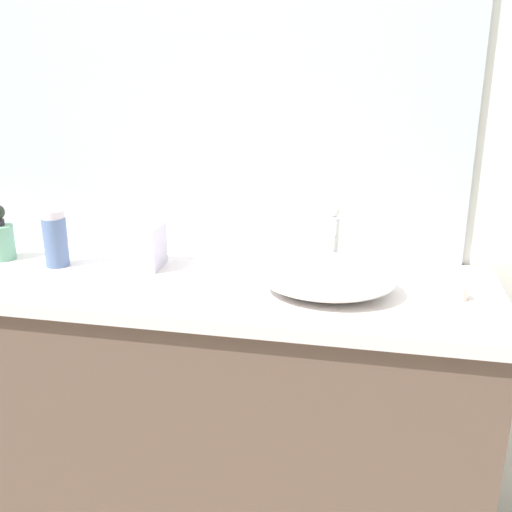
# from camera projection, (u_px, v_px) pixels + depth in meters

# --- Properties ---
(bathroom_wall_rear) EXTENTS (6.00, 0.06, 2.60)m
(bathroom_wall_rear) POSITION_uv_depth(u_px,v_px,m) (221.00, 107.00, 1.68)
(bathroom_wall_rear) COLOR silver
(bathroom_wall_rear) RESTS_ON ground
(vanity_counter) EXTENTS (1.60, 0.51, 0.88)m
(vanity_counter) POSITION_uv_depth(u_px,v_px,m) (196.00, 418.00, 1.67)
(vanity_counter) COLOR brown
(vanity_counter) RESTS_ON ground
(wall_mirror_panel) EXTENTS (1.44, 0.01, 1.08)m
(wall_mirror_panel) POSITION_uv_depth(u_px,v_px,m) (213.00, 65.00, 1.61)
(wall_mirror_panel) COLOR #B2BCC6
(wall_mirror_panel) RESTS_ON vanity_counter
(sink_basin) EXTENTS (0.34, 0.27, 0.09)m
(sink_basin) POSITION_uv_depth(u_px,v_px,m) (327.00, 276.00, 1.42)
(sink_basin) COLOR white
(sink_basin) RESTS_ON vanity_counter
(faucet) EXTENTS (0.03, 0.12, 0.18)m
(faucet) POSITION_uv_depth(u_px,v_px,m) (332.00, 237.00, 1.55)
(faucet) COLOR silver
(faucet) RESTS_ON vanity_counter
(soap_dispenser) EXTENTS (0.08, 0.08, 0.16)m
(soap_dispenser) POSITION_uv_depth(u_px,v_px,m) (0.00, 238.00, 1.67)
(soap_dispenser) COLOR #6CA686
(soap_dispenser) RESTS_ON vanity_counter
(lotion_bottle) EXTENTS (0.07, 0.07, 0.16)m
(lotion_bottle) POSITION_uv_depth(u_px,v_px,m) (55.00, 239.00, 1.61)
(lotion_bottle) COLOR slate
(lotion_bottle) RESTS_ON vanity_counter
(tissue_box) EXTENTS (0.12, 0.12, 0.16)m
(tissue_box) POSITION_uv_depth(u_px,v_px,m) (140.00, 244.00, 1.60)
(tissue_box) COLOR silver
(tissue_box) RESTS_ON vanity_counter
(candle_jar) EXTENTS (0.05, 0.05, 0.03)m
(candle_jar) POSITION_uv_depth(u_px,v_px,m) (458.00, 293.00, 1.39)
(candle_jar) COLOR silver
(candle_jar) RESTS_ON vanity_counter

